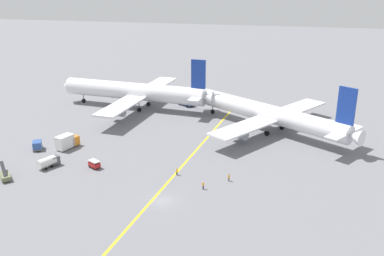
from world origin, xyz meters
name	(u,v)px	position (x,y,z in m)	size (l,w,h in m)	color
ground_plane	(163,201)	(0.00, 0.00, 0.00)	(600.00, 600.00, 0.00)	slate
taxiway_stripe	(173,177)	(-0.91, 10.00, 0.00)	(0.50, 120.00, 0.01)	yellow
airliner_at_gate_left	(135,92)	(-25.72, 54.57, 5.34)	(51.76, 47.87, 16.67)	silver
airliner_being_pushed	(267,113)	(15.95, 43.66, 4.72)	(47.86, 40.50, 15.93)	silver
pushback_tug	(186,102)	(-10.98, 61.04, 1.26)	(7.84, 5.96, 2.98)	#2D4C8C
gse_fuel_bowser_stubby	(49,162)	(-28.59, 8.38, 1.33)	(3.76, 5.24, 2.40)	silver
gse_baggage_cart_near_cluster	(94,164)	(-18.76, 10.36, 0.86)	(3.15, 2.72, 1.71)	red
gse_container_dolly_flat	(37,145)	(-36.64, 16.64, 1.17)	(3.48, 3.87, 2.15)	slate
gse_belt_loader_portside	(5,176)	(-34.24, 0.96, 0.83)	(4.35, 4.37, 3.02)	#666B4C
gse_catering_truck_tall	(67,141)	(-30.12, 19.23, 1.76)	(4.11, 6.30, 3.50)	orange
ground_crew_ramp_agent_by_cones	(203,185)	(6.43, 6.22, 0.83)	(0.50, 0.36, 1.59)	#2D3351
ground_crew_wing_walker_right	(229,177)	(10.79, 10.88, 0.81)	(0.36, 0.49, 1.57)	#4C4C51
ground_crew_marshaller_foreground	(177,172)	(-0.28, 11.09, 0.81)	(0.37, 0.46, 1.56)	black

